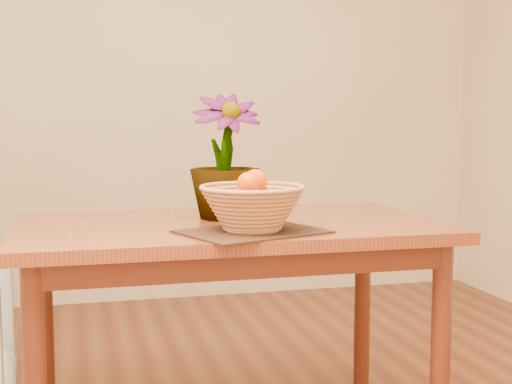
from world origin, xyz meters
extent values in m
cube|color=#F8DFBD|center=(0.00, 2.25, 1.35)|extent=(4.00, 0.02, 2.70)
cube|color=maroon|center=(0.00, 0.30, 0.73)|extent=(1.40, 0.80, 0.04)
cube|color=#4D1F12|center=(0.00, 0.30, 0.67)|extent=(1.28, 0.68, 0.08)
cylinder|color=#4D1F12|center=(0.62, -0.02, 0.35)|extent=(0.06, 0.06, 0.71)
cylinder|color=#4D1F12|center=(-0.62, 0.62, 0.35)|extent=(0.06, 0.06, 0.71)
cylinder|color=#4D1F12|center=(0.62, 0.62, 0.35)|extent=(0.06, 0.06, 0.71)
cube|color=#361D13|center=(0.02, 0.07, 0.75)|extent=(0.49, 0.43, 0.01)
cylinder|color=tan|center=(0.02, 0.07, 0.76)|extent=(0.16, 0.16, 0.01)
sphere|color=#F64D04|center=(0.02, 0.07, 0.84)|extent=(0.06, 0.06, 0.06)
sphere|color=#F64D04|center=(0.07, 0.10, 0.85)|extent=(0.07, 0.07, 0.07)
sphere|color=#F64D04|center=(-0.01, 0.12, 0.84)|extent=(0.07, 0.07, 0.07)
sphere|color=#F64D04|center=(-0.03, 0.04, 0.85)|extent=(0.07, 0.07, 0.07)
sphere|color=#F64D04|center=(0.05, 0.02, 0.84)|extent=(0.07, 0.07, 0.07)
sphere|color=#F64D04|center=(0.04, 0.09, 0.91)|extent=(0.07, 0.07, 0.07)
sphere|color=#F64D04|center=(0.00, 0.04, 0.90)|extent=(0.07, 0.07, 0.07)
imported|color=#194915|center=(0.00, 0.39, 0.97)|extent=(0.25, 0.25, 0.43)
camera|label=1|loc=(-0.50, -2.01, 1.10)|focal=50.00mm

